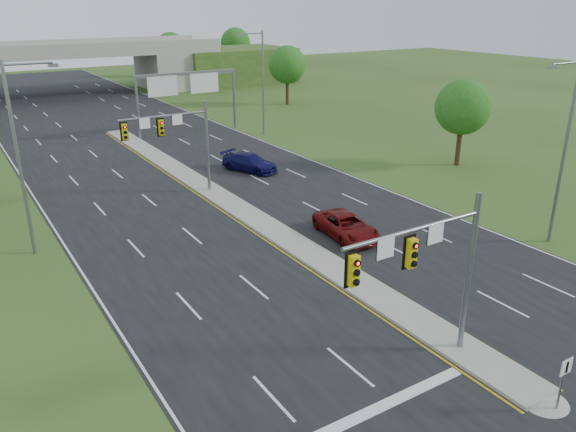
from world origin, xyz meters
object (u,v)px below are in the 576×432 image
at_px(signal_mast_near, 433,261).
at_px(car_far_b, 250,162).
at_px(car_far_a, 346,226).
at_px(signal_mast_far, 178,135).
at_px(sign_gantry, 186,86).
at_px(keep_right_sign, 564,376).
at_px(overpass, 56,73).

height_order(signal_mast_near, car_far_b, signal_mast_near).
bearing_deg(signal_mast_near, car_far_b, 74.99).
height_order(signal_mast_near, car_far_a, signal_mast_near).
height_order(signal_mast_far, car_far_a, signal_mast_far).
bearing_deg(signal_mast_near, sign_gantry, 78.75).
relative_size(signal_mast_far, car_far_b, 1.35).
bearing_deg(sign_gantry, car_far_b, -94.65).
distance_m(keep_right_sign, car_far_b, 33.21).
distance_m(car_far_a, car_far_b, 16.16).
distance_m(signal_mast_near, overpass, 80.11).
xyz_separation_m(signal_mast_far, overpass, (2.26, 55.07, -1.17)).
distance_m(keep_right_sign, sign_gantry, 50.04).
distance_m(signal_mast_near, signal_mast_far, 25.00).
height_order(signal_mast_near, signal_mast_far, same).
bearing_deg(sign_gantry, car_far_a, -95.76).
distance_m(overpass, car_far_b, 52.10).
relative_size(car_far_a, car_far_b, 1.00).
bearing_deg(car_far_b, keep_right_sign, -122.86).
height_order(keep_right_sign, overpass, overpass).
bearing_deg(overpass, sign_gantry, -79.21).
distance_m(keep_right_sign, overpass, 84.55).
height_order(signal_mast_far, overpass, overpass).
bearing_deg(overpass, signal_mast_far, -92.35).
bearing_deg(car_far_a, keep_right_sign, -94.96).
bearing_deg(car_far_b, car_far_a, -120.54).
distance_m(signal_mast_far, keep_right_sign, 29.71).
height_order(sign_gantry, car_far_a, sign_gantry).
relative_size(overpass, car_far_b, 15.39).
relative_size(sign_gantry, car_far_a, 2.24).
bearing_deg(car_far_b, overpass, 72.25).
distance_m(signal_mast_near, car_far_b, 29.58).
bearing_deg(car_far_a, overpass, 99.32).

